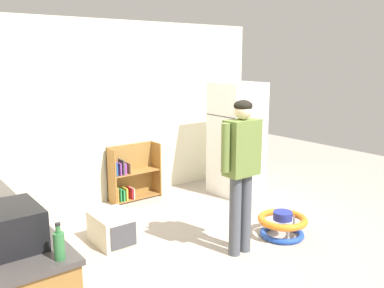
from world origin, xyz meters
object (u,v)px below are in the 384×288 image
Objects in this scene: bookshelf at (131,176)px; baby_walker at (282,224)px; green_glass_bottle at (59,245)px; refrigerator at (237,139)px; microwave at (12,226)px; standing_person at (242,164)px; pet_carrier at (113,228)px.

bookshelf is 1.41× the size of baby_walker.
green_glass_bottle reaches higher than baby_walker.
baby_walker is at bearing -114.41° from refrigerator.
microwave reaches higher than bookshelf.
standing_person is (0.09, -2.33, 0.67)m from bookshelf.
bookshelf is 0.49× the size of standing_person.
green_glass_bottle is (-2.16, -2.99, 0.63)m from bookshelf.
bookshelf is 1.56m from pet_carrier.
standing_person is (-1.44, -1.59, 0.15)m from refrigerator.
standing_person is at bearing 179.25° from baby_walker.
pet_carrier is (-0.94, -1.24, -0.19)m from bookshelf.
baby_walker is 1.26× the size of microwave.
microwave is at bearing -135.76° from pet_carrier.
baby_walker is at bearing -71.17° from bookshelf.
bookshelf is at bearing 154.14° from refrigerator.
standing_person reaches higher than microwave.
pet_carrier is at bearing -168.52° from refrigerator.
pet_carrier is 1.15× the size of microwave.
bookshelf is 1.54× the size of pet_carrier.
green_glass_bottle reaches higher than bookshelf.
green_glass_bottle is (-3.68, -2.25, 0.11)m from refrigerator.
refrigerator is 2.15m from standing_person.
refrigerator is at bearing -25.86° from bookshelf.
microwave is 0.43m from green_glass_bottle.
pet_carrier is at bearing 44.24° from microwave.
microwave reaches higher than baby_walker.
standing_person is 3.60× the size of microwave.
pet_carrier is at bearing 55.15° from green_glass_bottle.
green_glass_bottle is at bearing -64.51° from microwave.
standing_person is 3.13× the size of pet_carrier.
green_glass_bottle is (-1.22, -1.75, 0.82)m from pet_carrier.
baby_walker is (-0.73, -1.60, -0.73)m from refrigerator.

